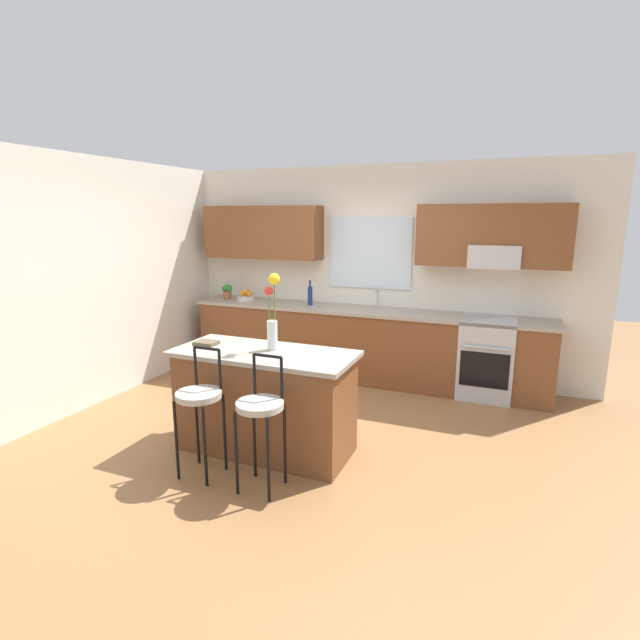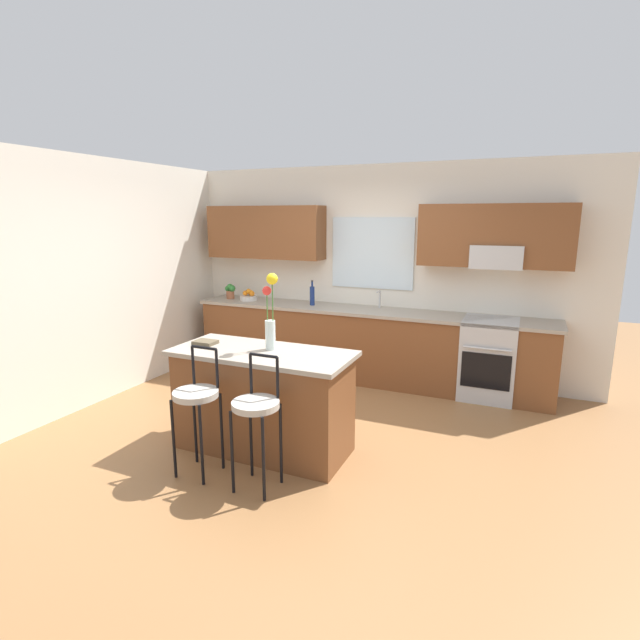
# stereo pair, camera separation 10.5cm
# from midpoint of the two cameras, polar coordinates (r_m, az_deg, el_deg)

# --- Properties ---
(ground_plane) EXTENTS (14.00, 14.00, 0.00)m
(ground_plane) POSITION_cam_midpoint_polar(r_m,az_deg,el_deg) (4.82, -1.98, -13.11)
(ground_plane) COLOR olive
(wall_left) EXTENTS (0.12, 4.60, 2.70)m
(wall_left) POSITION_cam_midpoint_polar(r_m,az_deg,el_deg) (6.14, -23.26, 4.57)
(wall_left) COLOR silver
(wall_left) RESTS_ON ground
(back_wall_assembly) EXTENTS (5.60, 0.50, 2.70)m
(back_wall_assembly) POSITION_cam_midpoint_polar(r_m,az_deg,el_deg) (6.24, 5.72, 7.03)
(back_wall_assembly) COLOR silver
(back_wall_assembly) RESTS_ON ground
(counter_run) EXTENTS (4.56, 0.64, 0.92)m
(counter_run) POSITION_cam_midpoint_polar(r_m,az_deg,el_deg) (6.16, 4.50, -2.85)
(counter_run) COLOR brown
(counter_run) RESTS_ON ground
(sink_faucet) EXTENTS (0.02, 0.13, 0.23)m
(sink_faucet) POSITION_cam_midpoint_polar(r_m,az_deg,el_deg) (6.13, 6.36, 2.73)
(sink_faucet) COLOR #B7BABC
(sink_faucet) RESTS_ON counter_run
(oven_range) EXTENTS (0.60, 0.64, 0.92)m
(oven_range) POSITION_cam_midpoint_polar(r_m,az_deg,el_deg) (5.88, 18.67, -4.28)
(oven_range) COLOR #B7BABC
(oven_range) RESTS_ON ground
(kitchen_island) EXTENTS (1.59, 0.71, 0.92)m
(kitchen_island) POSITION_cam_midpoint_polar(r_m,az_deg,el_deg) (4.34, -7.24, -9.52)
(kitchen_island) COLOR brown
(kitchen_island) RESTS_ON ground
(bar_stool_near) EXTENTS (0.36, 0.36, 1.04)m
(bar_stool_near) POSITION_cam_midpoint_polar(r_m,az_deg,el_deg) (3.98, -14.87, -9.23)
(bar_stool_near) COLOR black
(bar_stool_near) RESTS_ON ground
(bar_stool_middle) EXTENTS (0.36, 0.36, 1.04)m
(bar_stool_middle) POSITION_cam_midpoint_polar(r_m,az_deg,el_deg) (3.69, -7.91, -10.66)
(bar_stool_middle) COLOR black
(bar_stool_middle) RESTS_ON ground
(flower_vase) EXTENTS (0.14, 0.10, 0.67)m
(flower_vase) POSITION_cam_midpoint_polar(r_m,az_deg,el_deg) (4.15, -6.41, 0.64)
(flower_vase) COLOR silver
(flower_vase) RESTS_ON kitchen_island
(cookbook) EXTENTS (0.20, 0.15, 0.03)m
(cookbook) POSITION_cam_midpoint_polar(r_m,az_deg,el_deg) (4.50, -14.00, -2.67)
(cookbook) COLOR brown
(cookbook) RESTS_ON kitchen_island
(fruit_bowl_oranges) EXTENTS (0.24, 0.24, 0.16)m
(fruit_bowl_oranges) POSITION_cam_midpoint_polar(r_m,az_deg,el_deg) (6.75, -9.21, 2.77)
(fruit_bowl_oranges) COLOR silver
(fruit_bowl_oranges) RESTS_ON counter_run
(bottle_olive_oil) EXTENTS (0.06, 0.06, 0.33)m
(bottle_olive_oil) POSITION_cam_midpoint_polar(r_m,az_deg,el_deg) (6.29, -1.67, 2.96)
(bottle_olive_oil) COLOR navy
(bottle_olive_oil) RESTS_ON counter_run
(potted_plant_small) EXTENTS (0.17, 0.11, 0.21)m
(potted_plant_small) POSITION_cam_midpoint_polar(r_m,az_deg,el_deg) (6.90, -11.40, 3.41)
(potted_plant_small) COLOR #9E5B3D
(potted_plant_small) RESTS_ON counter_run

